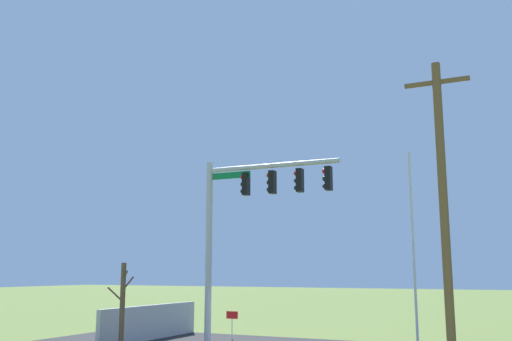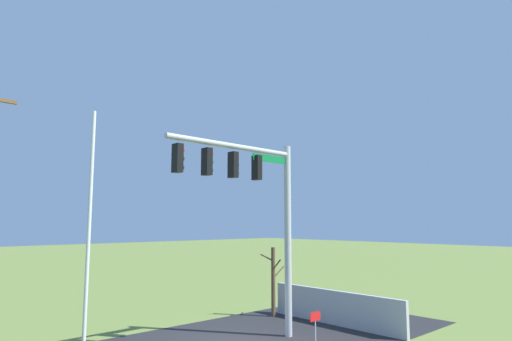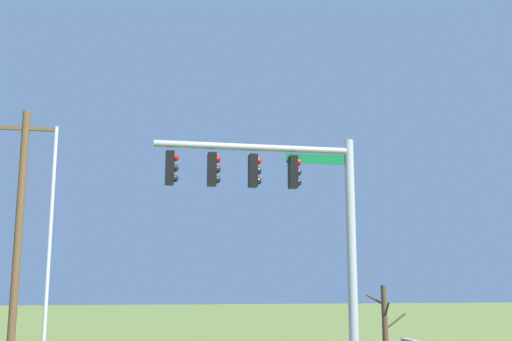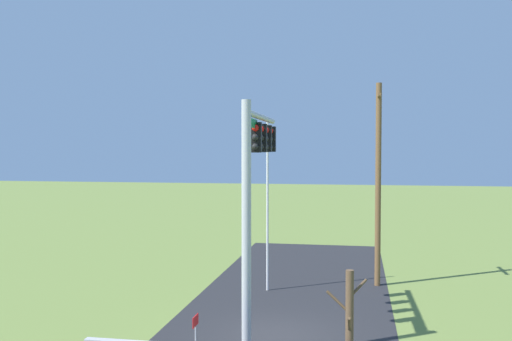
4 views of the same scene
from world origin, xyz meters
The scene contains 6 objects.
retaining_fence centered at (5.60, -0.57, 0.74)m, with size 0.20×6.93×1.49m, color #A8A8AD.
signal_mast centered at (0.90, -0.54, 5.46)m, with size 5.99×0.44×7.65m.
flagpole centered at (-5.77, -1.24, 3.76)m, with size 0.10×0.10×7.52m, color silver.
utility_pole centered at (-7.54, 3.56, 4.77)m, with size 1.90×0.26×9.20m.
bare_tree centered at (4.79, 2.48, 1.71)m, with size 1.27×1.02×3.29m.
open_sign centered at (2.38, -2.13, 0.91)m, with size 0.56×0.04×1.22m.
Camera 1 is at (-9.67, 20.82, 2.97)m, focal length 40.02 mm.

